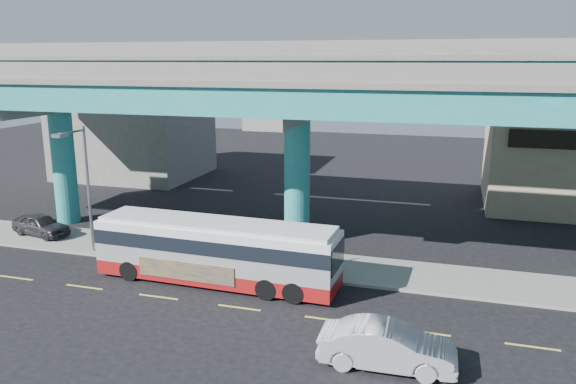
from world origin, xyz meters
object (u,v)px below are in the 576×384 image
(parked_car, at_px, (41,225))
(stop_sign, at_px, (295,238))
(sedan, at_px, (387,346))
(street_lamp, at_px, (81,172))
(transit_bus, at_px, (217,249))

(parked_car, distance_m, stop_sign, 16.69)
(sedan, relative_size, stop_sign, 1.94)
(parked_car, bearing_deg, street_lamp, -102.00)
(sedan, bearing_deg, parked_car, 66.50)
(transit_bus, height_order, sedan, transit_bus)
(parked_car, relative_size, street_lamp, 0.59)
(parked_car, distance_m, street_lamp, 6.56)
(sedan, xyz_separation_m, stop_sign, (-5.56, 7.48, 1.16))
(street_lamp, bearing_deg, sedan, -21.31)
(sedan, xyz_separation_m, street_lamp, (-17.34, 6.77, 3.96))
(street_lamp, bearing_deg, parked_car, 156.54)
(parked_car, height_order, street_lamp, street_lamp)
(sedan, height_order, street_lamp, street_lamp)
(sedan, relative_size, street_lamp, 0.70)
(parked_car, xyz_separation_m, stop_sign, (16.59, -1.37, 1.14))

